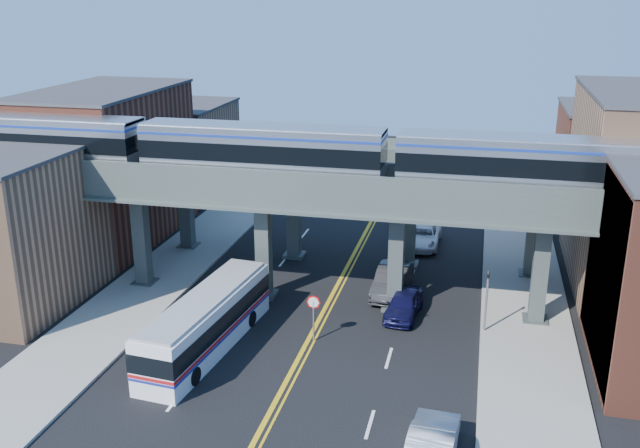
{
  "coord_description": "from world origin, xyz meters",
  "views": [
    {
      "loc": [
        8.42,
        -30.39,
        17.94
      ],
      "look_at": [
        -0.13,
        6.35,
        5.49
      ],
      "focal_mm": 40.0,
      "sensor_mm": 36.0,
      "label": 1
    }
  ],
  "objects_px": {
    "car_parked_curb": "(432,446)",
    "car_lane_b": "(392,281)",
    "stop_sign": "(314,311)",
    "transit_bus": "(207,323)",
    "transit_train": "(262,150)",
    "car_lane_d": "(412,212)",
    "car_lane_a": "(404,304)",
    "traffic_signal": "(487,294)",
    "car_lane_c": "(423,236)"
  },
  "relations": [
    {
      "from": "car_parked_curb",
      "to": "car_lane_d",
      "type": "bearing_deg",
      "value": -79.47
    },
    {
      "from": "car_lane_c",
      "to": "car_parked_curb",
      "type": "height_order",
      "value": "car_parked_curb"
    },
    {
      "from": "car_lane_b",
      "to": "car_parked_curb",
      "type": "height_order",
      "value": "car_lane_b"
    },
    {
      "from": "stop_sign",
      "to": "transit_train",
      "type": "bearing_deg",
      "value": 130.25
    },
    {
      "from": "car_lane_a",
      "to": "car_lane_c",
      "type": "height_order",
      "value": "car_lane_a"
    },
    {
      "from": "stop_sign",
      "to": "car_lane_a",
      "type": "height_order",
      "value": "stop_sign"
    },
    {
      "from": "car_lane_d",
      "to": "traffic_signal",
      "type": "bearing_deg",
      "value": -75.73
    },
    {
      "from": "car_lane_c",
      "to": "stop_sign",
      "type": "bearing_deg",
      "value": -103.99
    },
    {
      "from": "transit_bus",
      "to": "transit_train",
      "type": "bearing_deg",
      "value": -2.27
    },
    {
      "from": "car_lane_b",
      "to": "car_parked_curb",
      "type": "xyz_separation_m",
      "value": [
        3.74,
        -16.28,
        -0.02
      ]
    },
    {
      "from": "stop_sign",
      "to": "traffic_signal",
      "type": "distance_m",
      "value": 9.41
    },
    {
      "from": "car_lane_d",
      "to": "stop_sign",
      "type": "bearing_deg",
      "value": -101.04
    },
    {
      "from": "transit_train",
      "to": "car_lane_c",
      "type": "xyz_separation_m",
      "value": [
        8.53,
        11.36,
        -8.41
      ]
    },
    {
      "from": "transit_train",
      "to": "car_lane_b",
      "type": "height_order",
      "value": "transit_train"
    },
    {
      "from": "transit_bus",
      "to": "car_parked_curb",
      "type": "relative_size",
      "value": 2.16
    },
    {
      "from": "transit_train",
      "to": "car_lane_c",
      "type": "distance_m",
      "value": 16.51
    },
    {
      "from": "transit_train",
      "to": "stop_sign",
      "type": "height_order",
      "value": "transit_train"
    },
    {
      "from": "traffic_signal",
      "to": "car_lane_d",
      "type": "xyz_separation_m",
      "value": [
        -6.02,
        18.78,
        -1.5
      ]
    },
    {
      "from": "transit_train",
      "to": "car_lane_d",
      "type": "height_order",
      "value": "transit_train"
    },
    {
      "from": "car_lane_d",
      "to": "car_parked_curb",
      "type": "relative_size",
      "value": 1.06
    },
    {
      "from": "car_parked_curb",
      "to": "transit_train",
      "type": "bearing_deg",
      "value": -48.6
    },
    {
      "from": "transit_bus",
      "to": "car_lane_d",
      "type": "height_order",
      "value": "transit_bus"
    },
    {
      "from": "car_lane_d",
      "to": "car_lane_a",
      "type": "bearing_deg",
      "value": -88.78
    },
    {
      "from": "stop_sign",
      "to": "car_lane_a",
      "type": "distance_m",
      "value": 6.08
    },
    {
      "from": "stop_sign",
      "to": "car_lane_b",
      "type": "bearing_deg",
      "value": 65.41
    },
    {
      "from": "car_lane_c",
      "to": "car_parked_curb",
      "type": "xyz_separation_m",
      "value": [
        2.71,
        -25.51,
        0.13
      ]
    },
    {
      "from": "transit_bus",
      "to": "car_lane_b",
      "type": "height_order",
      "value": "transit_bus"
    },
    {
      "from": "transit_bus",
      "to": "car_lane_c",
      "type": "distance_m",
      "value": 20.76
    },
    {
      "from": "car_lane_a",
      "to": "car_lane_d",
      "type": "bearing_deg",
      "value": 100.15
    },
    {
      "from": "car_parked_curb",
      "to": "car_lane_b",
      "type": "bearing_deg",
      "value": -74.12
    },
    {
      "from": "transit_train",
      "to": "car_parked_curb",
      "type": "height_order",
      "value": "transit_train"
    },
    {
      "from": "car_lane_b",
      "to": "car_lane_c",
      "type": "bearing_deg",
      "value": 87.16
    },
    {
      "from": "car_lane_c",
      "to": "car_parked_curb",
      "type": "bearing_deg",
      "value": -83.23
    },
    {
      "from": "transit_train",
      "to": "stop_sign",
      "type": "distance_m",
      "value": 9.87
    },
    {
      "from": "stop_sign",
      "to": "car_lane_d",
      "type": "height_order",
      "value": "stop_sign"
    },
    {
      "from": "car_lane_b",
      "to": "car_parked_curb",
      "type": "relative_size",
      "value": 1.03
    },
    {
      "from": "traffic_signal",
      "to": "car_lane_d",
      "type": "distance_m",
      "value": 19.77
    },
    {
      "from": "stop_sign",
      "to": "car_lane_b",
      "type": "xyz_separation_m",
      "value": [
        3.26,
        7.13,
        -0.88
      ]
    },
    {
      "from": "traffic_signal",
      "to": "car_lane_c",
      "type": "xyz_separation_m",
      "value": [
        -4.61,
        13.36,
        -1.58
      ]
    },
    {
      "from": "transit_train",
      "to": "traffic_signal",
      "type": "height_order",
      "value": "transit_train"
    },
    {
      "from": "car_lane_b",
      "to": "car_lane_d",
      "type": "distance_m",
      "value": 14.65
    },
    {
      "from": "car_lane_a",
      "to": "transit_train",
      "type": "bearing_deg",
      "value": 179.65
    },
    {
      "from": "car_lane_a",
      "to": "car_lane_b",
      "type": "xyz_separation_m",
      "value": [
        -1.08,
        3.0,
        0.14
      ]
    },
    {
      "from": "stop_sign",
      "to": "car_lane_d",
      "type": "xyz_separation_m",
      "value": [
        2.88,
        21.78,
        -0.96
      ]
    },
    {
      "from": "traffic_signal",
      "to": "car_lane_a",
      "type": "distance_m",
      "value": 4.95
    },
    {
      "from": "transit_bus",
      "to": "car_lane_b",
      "type": "distance_m",
      "value": 12.53
    },
    {
      "from": "car_lane_a",
      "to": "car_lane_b",
      "type": "relative_size",
      "value": 0.82
    },
    {
      "from": "stop_sign",
      "to": "car_lane_c",
      "type": "relative_size",
      "value": 0.5
    },
    {
      "from": "car_lane_a",
      "to": "car_lane_c",
      "type": "relative_size",
      "value": 0.83
    },
    {
      "from": "stop_sign",
      "to": "traffic_signal",
      "type": "relative_size",
      "value": 0.64
    }
  ]
}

